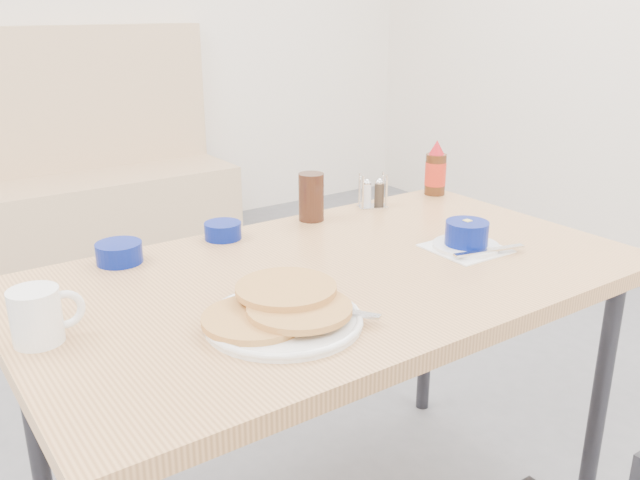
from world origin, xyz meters
TOP-DOWN VIEW (x-y plane):
  - booth_bench at (0.00, 2.78)m, footprint 1.90×0.56m
  - dining_table at (0.00, 0.25)m, footprint 1.40×0.80m
  - pancake_plate at (-0.24, 0.09)m, footprint 0.30×0.30m
  - coffee_mug at (-0.63, 0.28)m, footprint 0.13×0.09m
  - grits_setting at (0.34, 0.18)m, footprint 0.19×0.18m
  - creamer_bowl at (-0.38, 0.58)m, footprint 0.11×0.11m
  - butter_bowl at (-0.10, 0.59)m, footprint 0.09×0.09m
  - amber_tumbler at (0.17, 0.59)m, footprint 0.09×0.09m
  - condiment_caddy at (0.39, 0.59)m, footprint 0.10×0.08m
  - syrup_bottle at (0.64, 0.59)m, footprint 0.07×0.07m

SIDE VIEW (x-z plane):
  - booth_bench at x=0.00m, z-range -0.26..0.96m
  - dining_table at x=0.00m, z-range 0.32..1.08m
  - butter_bowl at x=-0.10m, z-range 0.76..0.80m
  - pancake_plate at x=-0.24m, z-range 0.75..0.81m
  - creamer_bowl at x=-0.38m, z-range 0.76..0.81m
  - grits_setting at x=0.34m, z-range 0.75..0.83m
  - condiment_caddy at x=0.39m, z-range 0.74..0.85m
  - coffee_mug at x=-0.63m, z-range 0.76..0.86m
  - amber_tumbler at x=0.17m, z-range 0.76..0.89m
  - syrup_bottle at x=0.64m, z-range 0.75..0.92m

